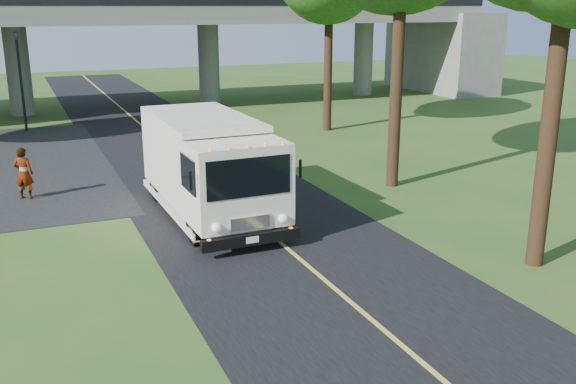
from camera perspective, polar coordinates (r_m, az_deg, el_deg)
ground at (r=14.10m, az=7.27°, el=-11.16°), size 120.00×120.00×0.00m
road at (r=22.65m, az=-5.57°, el=-0.41°), size 7.00×90.00×0.02m
lane_line at (r=22.64m, az=-5.57°, el=-0.36°), size 0.12×90.00×0.01m
overpass at (r=43.25m, az=-14.98°, el=13.13°), size 54.00×10.00×7.30m
traffic_signal at (r=36.87m, az=-22.73°, el=9.89°), size 0.18×0.22×5.20m
step_van at (r=20.21m, az=-7.04°, el=2.48°), size 2.85×7.50×3.13m
pedestrian at (r=23.89m, az=-22.44°, el=1.54°), size 0.79×0.69×1.83m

